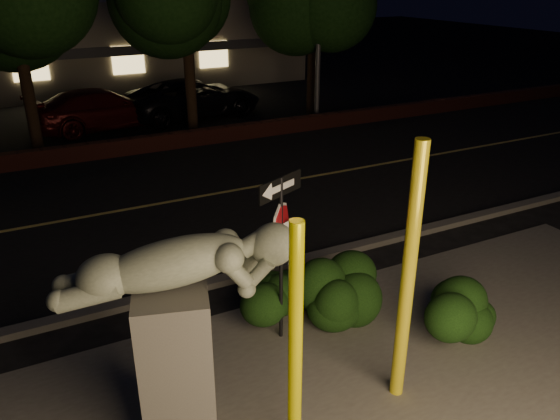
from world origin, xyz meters
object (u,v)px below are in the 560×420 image
object	(u,v)px
sculpture	(177,320)
parked_car_darkred	(102,109)
yellow_pole_left	(295,354)
parked_car_dark	(194,98)
signpost	(281,228)
yellow_pole_right	(408,279)

from	to	relation	value
sculpture	parked_car_darkred	size ratio (longest dim) A/B	0.56
yellow_pole_left	parked_car_dark	bearing A→B (deg)	75.14
yellow_pole_left	signpost	size ratio (longest dim) A/B	1.16
sculpture	parked_car_dark	xyz separation A→B (m)	(5.23, 15.20, -0.95)
yellow_pole_right	sculpture	distance (m)	2.75
yellow_pole_right	parked_car_darkred	bearing A→B (deg)	93.39
yellow_pole_right	parked_car_dark	world-z (taller)	yellow_pole_right
signpost	yellow_pole_left	bearing A→B (deg)	-137.77
yellow_pole_right	parked_car_darkred	distance (m)	15.53
sculpture	parked_car_darkred	xyz separation A→B (m)	(1.78, 14.95, -0.96)
yellow_pole_right	signpost	bearing A→B (deg)	114.81
yellow_pole_right	sculpture	xyz separation A→B (m)	(-2.70, 0.52, -0.06)
parked_car_darkred	signpost	bearing A→B (deg)	169.48
signpost	parked_car_dark	bearing A→B (deg)	52.14
signpost	parked_car_dark	world-z (taller)	signpost
parked_car_dark	parked_car_darkred	bearing A→B (deg)	87.26
yellow_pole_left	parked_car_darkred	distance (m)	15.89
yellow_pole_left	parked_car_darkred	xyz separation A→B (m)	(0.82, 15.85, -0.80)
yellow_pole_left	sculpture	xyz separation A→B (m)	(-0.96, 0.90, 0.17)
sculpture	parked_car_darkred	distance (m)	15.09
yellow_pole_left	parked_car_dark	xyz separation A→B (m)	(4.27, 16.11, -0.79)
sculpture	yellow_pole_left	bearing A→B (deg)	-27.23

